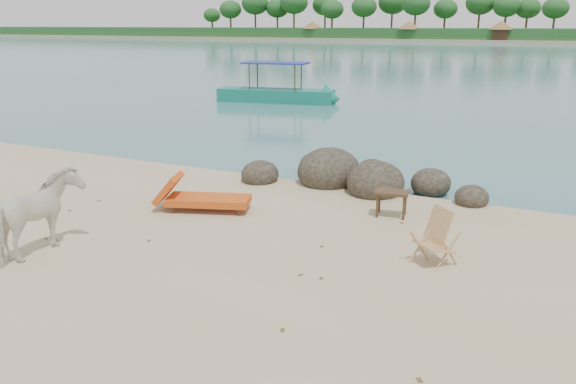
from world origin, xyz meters
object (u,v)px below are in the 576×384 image
object	(u,v)px
cow	(38,216)
lounge_chair	(208,197)
boat_near	(275,69)
side_table	(391,205)
boulders	(350,177)
deck_chair	(435,240)

from	to	relation	value
cow	lounge_chair	size ratio (longest dim) A/B	0.77
boat_near	side_table	bearing A→B (deg)	-65.68
boulders	side_table	distance (m)	2.60
lounge_chair	deck_chair	bearing A→B (deg)	-27.96
boulders	boat_near	bearing A→B (deg)	123.47
side_table	lounge_chair	world-z (taller)	lounge_chair
boulders	cow	world-z (taller)	cow
side_table	lounge_chair	size ratio (longest dim) A/B	0.31
lounge_chair	boat_near	xyz separation A→B (m)	(-7.21, 17.51, 1.38)
boulders	boat_near	world-z (taller)	boat_near
side_table	boat_near	xyz separation A→B (m)	(-11.02, 16.14, 1.44)
boulders	deck_chair	size ratio (longest dim) A/B	6.74
side_table	deck_chair	bearing A→B (deg)	-66.79
side_table	lounge_chair	xyz separation A→B (m)	(-3.81, -1.37, 0.06)
side_table	boulders	bearing A→B (deg)	120.75
boulders	deck_chair	world-z (taller)	deck_chair
side_table	deck_chair	distance (m)	2.54
boulders	boat_near	distance (m)	17.02
boulders	side_table	world-z (taller)	boulders
boulders	side_table	bearing A→B (deg)	-50.08
cow	boat_near	size ratio (longest dim) A/B	0.25
boulders	lounge_chair	distance (m)	3.99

